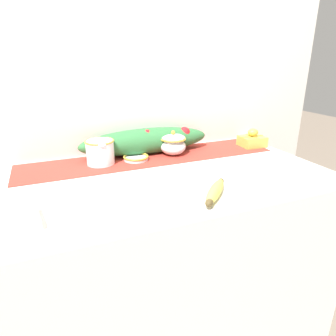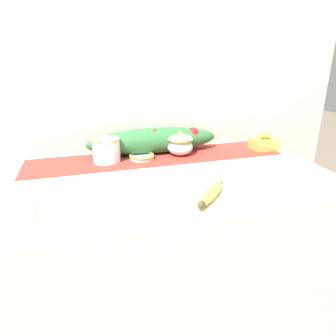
# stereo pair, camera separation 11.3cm
# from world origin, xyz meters

# --- Properties ---
(countertop) EXTENTS (1.29, 0.73, 0.92)m
(countertop) POSITION_xyz_m (0.00, 0.00, 0.46)
(countertop) COLOR silver
(countertop) RESTS_ON ground_plane
(back_wall) EXTENTS (2.09, 0.04, 2.40)m
(back_wall) POSITION_xyz_m (0.00, 0.39, 1.20)
(back_wall) COLOR silver
(back_wall) RESTS_ON ground_plane
(table_runner) EXTENTS (1.18, 0.25, 0.00)m
(table_runner) POSITION_xyz_m (0.00, 0.23, 0.92)
(table_runner) COLOR #B23328
(table_runner) RESTS_ON countertop
(cream_pitcher) EXTENTS (0.13, 0.15, 0.11)m
(cream_pitcher) POSITION_xyz_m (-0.23, 0.23, 0.98)
(cream_pitcher) COLOR white
(cream_pitcher) RESTS_ON countertop
(sugar_bowl) EXTENTS (0.12, 0.12, 0.12)m
(sugar_bowl) POSITION_xyz_m (0.11, 0.23, 0.97)
(sugar_bowl) COLOR white
(sugar_bowl) RESTS_ON countertop
(small_dish) EXTENTS (0.12, 0.12, 0.02)m
(small_dish) POSITION_xyz_m (-0.07, 0.22, 0.93)
(small_dish) COLOR white
(small_dish) RESTS_ON countertop
(banana) EXTENTS (0.17, 0.17, 0.04)m
(banana) POSITION_xyz_m (0.06, -0.25, 0.94)
(banana) COLOR #DBCC4C
(banana) RESTS_ON countertop
(spoon) EXTENTS (0.16, 0.10, 0.01)m
(spoon) POSITION_xyz_m (0.19, 0.05, 0.92)
(spoon) COLOR silver
(spoon) RESTS_ON countertop
(napkin_stack) EXTENTS (0.14, 0.14, 0.03)m
(napkin_stack) POSITION_xyz_m (-0.55, -0.20, 0.93)
(napkin_stack) COLOR silver
(napkin_stack) RESTS_ON countertop
(gift_box) EXTENTS (0.13, 0.11, 0.09)m
(gift_box) POSITION_xyz_m (0.55, 0.20, 0.95)
(gift_box) COLOR gold
(gift_box) RESTS_ON countertop
(poinsettia_garland) EXTENTS (0.64, 0.13, 0.12)m
(poinsettia_garland) POSITION_xyz_m (0.00, 0.29, 0.98)
(poinsettia_garland) COLOR #2D6B38
(poinsettia_garland) RESTS_ON countertop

